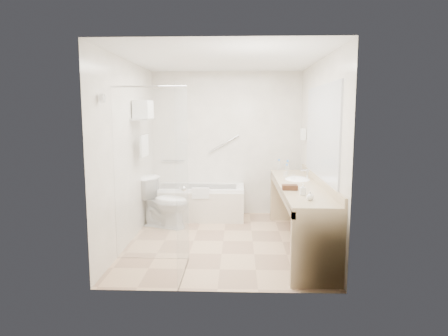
{
  "coord_description": "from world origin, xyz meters",
  "views": [
    {
      "loc": [
        0.21,
        -5.42,
        1.8
      ],
      "look_at": [
        0.0,
        0.3,
        1.0
      ],
      "focal_mm": 32.0,
      "sensor_mm": 36.0,
      "label": 1
    }
  ],
  "objects_px": {
    "vanity_counter": "(299,200)",
    "amenity_basket": "(290,187)",
    "bathtub": "(197,202)",
    "water_bottle_left": "(279,165)",
    "toilet": "(165,202)"
  },
  "relations": [
    {
      "from": "vanity_counter",
      "to": "amenity_basket",
      "type": "xyz_separation_m",
      "value": [
        -0.18,
        -0.39,
        0.24
      ]
    },
    {
      "from": "bathtub",
      "to": "amenity_basket",
      "type": "distance_m",
      "value": 2.31
    },
    {
      "from": "water_bottle_left",
      "to": "vanity_counter",
      "type": "bearing_deg",
      "value": -83.22
    },
    {
      "from": "amenity_basket",
      "to": "toilet",
      "type": "bearing_deg",
      "value": 145.36
    },
    {
      "from": "bathtub",
      "to": "vanity_counter",
      "type": "xyz_separation_m",
      "value": [
        1.52,
        -1.39,
        0.36
      ]
    },
    {
      "from": "bathtub",
      "to": "vanity_counter",
      "type": "relative_size",
      "value": 0.59
    },
    {
      "from": "bathtub",
      "to": "vanity_counter",
      "type": "distance_m",
      "value": 2.09
    },
    {
      "from": "bathtub",
      "to": "toilet",
      "type": "xyz_separation_m",
      "value": [
        -0.45,
        -0.54,
        0.11
      ]
    },
    {
      "from": "water_bottle_left",
      "to": "bathtub",
      "type": "bearing_deg",
      "value": 174.22
    },
    {
      "from": "bathtub",
      "to": "water_bottle_left",
      "type": "height_order",
      "value": "water_bottle_left"
    },
    {
      "from": "amenity_basket",
      "to": "water_bottle_left",
      "type": "bearing_deg",
      "value": 88.99
    },
    {
      "from": "amenity_basket",
      "to": "water_bottle_left",
      "type": "distance_m",
      "value": 1.64
    },
    {
      "from": "bathtub",
      "to": "vanity_counter",
      "type": "bearing_deg",
      "value": -42.35
    },
    {
      "from": "bathtub",
      "to": "vanity_counter",
      "type": "height_order",
      "value": "vanity_counter"
    },
    {
      "from": "toilet",
      "to": "amenity_basket",
      "type": "xyz_separation_m",
      "value": [
        1.8,
        -1.24,
        0.49
      ]
    }
  ]
}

